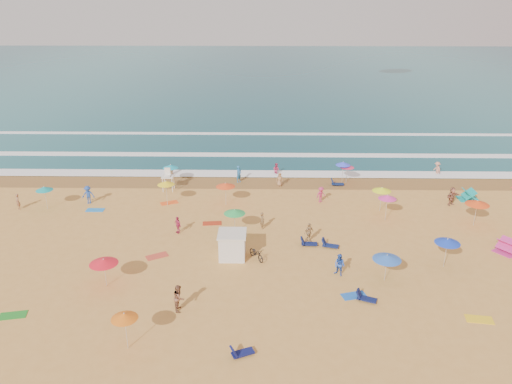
{
  "coord_description": "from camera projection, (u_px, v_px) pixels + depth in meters",
  "views": [
    {
      "loc": [
        0.57,
        -38.52,
        19.63
      ],
      "look_at": [
        -0.19,
        6.0,
        1.5
      ],
      "focal_mm": 35.0,
      "sensor_mm": 36.0,
      "label": 1
    }
  ],
  "objects": [
    {
      "name": "bicycle",
      "position": [
        256.0,
        253.0,
        38.92
      ],
      "size": [
        1.59,
        1.95,
        1.0
      ],
      "primitive_type": "imported",
      "rotation": [
        0.0,
        0.0,
        0.58
      ],
      "color": "black",
      "rests_on": "ground"
    },
    {
      "name": "beach_umbrellas",
      "position": [
        283.0,
        209.0,
        42.8
      ],
      "size": [
        51.83,
        28.97,
        0.79
      ],
      "color": "#1C31F2",
      "rests_on": "ground"
    },
    {
      "name": "surf_foam",
      "position": [
        260.0,
        157.0,
        62.79
      ],
      "size": [
        200.0,
        18.7,
        0.05
      ],
      "color": "white",
      "rests_on": "ground"
    },
    {
      "name": "cabana",
      "position": [
        232.0,
        246.0,
        39.04
      ],
      "size": [
        2.0,
        2.0,
        2.0
      ],
      "primitive_type": "cube",
      "color": "silver",
      "rests_on": "ground"
    },
    {
      "name": "loungers",
      "position": [
        344.0,
        247.0,
        40.6
      ],
      "size": [
        56.22,
        27.92,
        0.34
      ],
      "color": "#101553",
      "rests_on": "ground"
    },
    {
      "name": "beachgoers",
      "position": [
        267.0,
        208.0,
        46.28
      ],
      "size": [
        46.71,
        27.44,
        2.11
      ],
      "color": "#9C5F48",
      "rests_on": "ground"
    },
    {
      "name": "ground",
      "position": [
        257.0,
        234.0,
        43.08
      ],
      "size": [
        220.0,
        220.0,
        0.0
      ],
      "primitive_type": "plane",
      "color": "gold",
      "rests_on": "ground"
    },
    {
      "name": "popup_tents",
      "position": [
        486.0,
        216.0,
        45.04
      ],
      "size": [
        3.19,
        12.82,
        1.2
      ],
      "color": "#CA2C83",
      "rests_on": "ground"
    },
    {
      "name": "towels",
      "position": [
        250.0,
        246.0,
        41.08
      ],
      "size": [
        52.63,
        24.75,
        0.03
      ],
      "color": "#BA4617",
      "rests_on": "ground"
    },
    {
      "name": "lifeguard_stand",
      "position": [
        168.0,
        181.0,
        52.16
      ],
      "size": [
        1.2,
        1.2,
        2.1
      ],
      "primitive_type": null,
      "color": "white",
      "rests_on": "ground"
    },
    {
      "name": "cabana_roof",
      "position": [
        232.0,
        234.0,
        38.64
      ],
      "size": [
        2.2,
        2.2,
        0.12
      ],
      "primitive_type": "cube",
      "color": "silver",
      "rests_on": "cabana"
    },
    {
      "name": "ocean",
      "position": [
        262.0,
        77.0,
        120.87
      ],
      "size": [
        220.0,
        140.0,
        0.18
      ],
      "primitive_type": "cube",
      "color": "#0C4756",
      "rests_on": "ground"
    },
    {
      "name": "wet_sand",
      "position": [
        259.0,
        182.0,
        54.66
      ],
      "size": [
        220.0,
        220.0,
        0.0
      ],
      "primitive_type": "plane",
      "color": "olive",
      "rests_on": "ground"
    }
  ]
}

